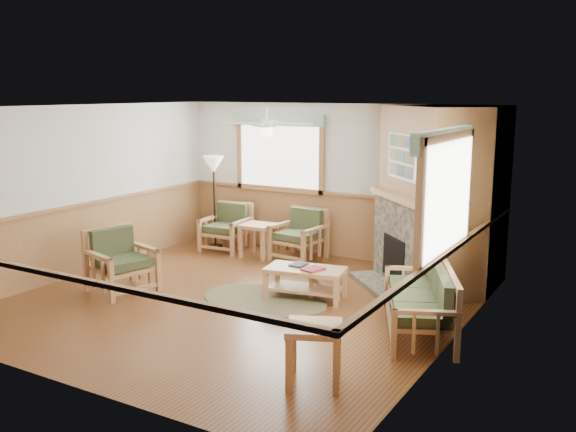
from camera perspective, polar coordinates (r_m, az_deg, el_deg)
The scene contains 24 objects.
floor at distance 9.11m, azimuth -4.44°, elevation -7.64°, with size 6.00×6.00×0.01m, color brown.
ceiling at distance 8.63m, azimuth -4.71°, elevation 9.63°, with size 6.00×6.00×0.01m, color white.
wall_back at distance 11.33m, azimuth 4.14°, elevation 3.12°, with size 6.00×0.02×2.70m, color silver.
wall_front at distance 6.59m, azimuth -19.66°, elevation -3.30°, with size 6.00×0.02×2.70m, color silver.
wall_left at distance 10.75m, azimuth -17.82°, elevation 2.19°, with size 0.02×6.00×2.70m, color silver.
wall_right at distance 7.50m, azimuth 14.61°, elevation -1.32°, with size 0.02×6.00×2.70m, color silver.
wainscot at distance 8.95m, azimuth -4.49°, elevation -4.27°, with size 6.00×6.00×1.10m, color #9C6C40, non-canonical shape.
fireplace at distance 9.69m, azimuth 12.55°, elevation 1.54°, with size 2.20×2.20×2.70m, color #9C6C40, non-canonical shape.
window_back at distance 11.72m, azimuth -0.75°, elevation 9.21°, with size 1.90×0.16×1.50m, color white, non-canonical shape.
window_right at distance 7.16m, azimuth 14.31°, elevation 7.67°, with size 0.16×1.90×1.50m, color white, non-canonical shape.
ceiling_fan at distance 8.72m, azimuth -1.92°, elevation 9.41°, with size 1.24×1.24×0.36m, color white, non-canonical shape.
sofa at distance 8.03m, azimuth 11.53°, elevation -7.25°, with size 0.75×1.82×0.84m, color tan, non-canonical shape.
armchair_back_left at distance 11.91m, azimuth -5.56°, elevation -1.01°, with size 0.76×0.76×0.86m, color tan, non-canonical shape.
armchair_back_right at distance 11.19m, azimuth 0.92°, elevation -1.68°, with size 0.79×0.79×0.88m, color tan, non-canonical shape.
armchair_left at distance 9.70m, azimuth -14.57°, elevation -3.92°, with size 0.82×0.82×0.92m, color tan, non-canonical shape.
coffee_table at distance 9.18m, azimuth 1.56°, elevation -5.97°, with size 1.11×0.56×0.44m, color tan, non-canonical shape.
end_table_chairs at distance 11.40m, azimuth -2.69°, elevation -2.19°, with size 0.53×0.51×0.60m, color tan, non-canonical shape.
end_table_sofa at distance 6.60m, azimuth 2.33°, elevation -12.17°, with size 0.55×0.53×0.62m, color tan, non-canonical shape.
footstool at distance 9.28m, azimuth 3.46°, elevation -5.94°, with size 0.46×0.46×0.40m, color tan, non-canonical shape.
braided_rug at distance 9.17m, azimuth -2.14°, elevation -7.41°, with size 1.90×1.90×0.01m, color brown.
floor_lamp_left at distance 12.10m, azimuth -6.57°, elevation 1.28°, with size 0.40×0.40×1.73m, color black, non-canonical shape.
floor_lamp_right at distance 8.65m, azimuth 13.34°, elevation -3.32°, with size 0.37×0.37×1.61m, color black, non-canonical shape.
book_red at distance 9.00m, azimuth 2.26°, elevation -4.65°, with size 0.22×0.30×0.03m, color maroon.
book_dark at distance 9.24m, azimuth 0.96°, elevation -4.25°, with size 0.20×0.27×0.03m, color #282721.
Camera 1 is at (4.95, -7.07, 2.92)m, focal length 40.00 mm.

